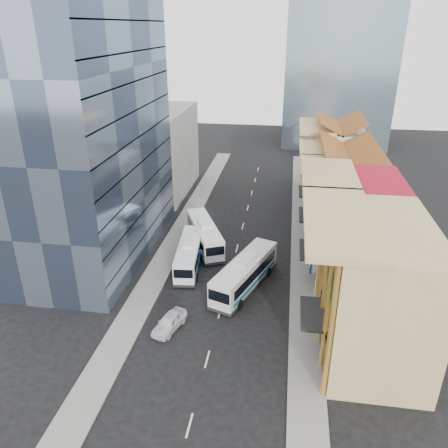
% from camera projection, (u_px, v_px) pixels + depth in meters
% --- Properties ---
extents(ground, '(200.00, 200.00, 0.00)m').
position_uv_depth(ground, '(205.00, 367.00, 37.13)').
color(ground, black).
rests_on(ground, ground).
extents(sidewalk_right, '(3.00, 90.00, 0.15)m').
position_uv_depth(sidewalk_right, '(303.00, 252.00, 55.73)').
color(sidewalk_right, slate).
rests_on(sidewalk_right, ground).
extents(sidewalk_left, '(3.00, 90.00, 0.15)m').
position_uv_depth(sidewalk_left, '(174.00, 243.00, 58.05)').
color(sidewalk_left, slate).
rests_on(sidewalk_left, ground).
extents(shophouse_tan, '(8.00, 14.00, 12.00)m').
position_uv_depth(shophouse_tan, '(376.00, 289.00, 37.23)').
color(shophouse_tan, tan).
rests_on(shophouse_tan, ground).
extents(shophouse_red, '(8.00, 10.00, 12.00)m').
position_uv_depth(shophouse_red, '(358.00, 230.00, 48.02)').
color(shophouse_red, '#A91327').
rests_on(shophouse_red, ground).
extents(shophouse_cream_near, '(8.00, 9.00, 10.00)m').
position_uv_depth(shophouse_cream_near, '(348.00, 206.00, 56.98)').
color(shophouse_cream_near, beige).
rests_on(shophouse_cream_near, ground).
extents(shophouse_cream_mid, '(8.00, 9.00, 10.00)m').
position_uv_depth(shophouse_cream_mid, '(341.00, 184.00, 65.08)').
color(shophouse_cream_mid, beige).
rests_on(shophouse_cream_mid, ground).
extents(shophouse_cream_far, '(8.00, 12.00, 11.00)m').
position_uv_depth(shophouse_cream_far, '(336.00, 161.00, 74.31)').
color(shophouse_cream_far, beige).
rests_on(shophouse_cream_far, ground).
extents(office_tower, '(12.00, 26.00, 30.00)m').
position_uv_depth(office_tower, '(89.00, 135.00, 50.32)').
color(office_tower, '#3E4B63').
rests_on(office_tower, ground).
extents(office_block_far, '(10.00, 18.00, 14.00)m').
position_uv_depth(office_block_far, '(159.00, 151.00, 74.19)').
color(office_block_far, gray).
rests_on(office_block_far, ground).
extents(bus_left_near, '(3.45, 10.61, 3.34)m').
position_uv_depth(bus_left_near, '(189.00, 254.00, 52.09)').
color(bus_left_near, white).
rests_on(bus_left_near, ground).
extents(bus_left_far, '(6.92, 11.26, 3.58)m').
position_uv_depth(bus_left_far, '(205.00, 234.00, 56.73)').
color(bus_left_far, white).
rests_on(bus_left_far, ground).
extents(bus_right, '(6.61, 11.97, 3.76)m').
position_uv_depth(bus_right, '(245.00, 273.00, 47.62)').
color(bus_right, silver).
rests_on(bus_right, ground).
extents(sedan_left, '(3.00, 4.77, 1.51)m').
position_uv_depth(sedan_left, '(169.00, 322.00, 41.54)').
color(sedan_left, silver).
rests_on(sedan_left, ground).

